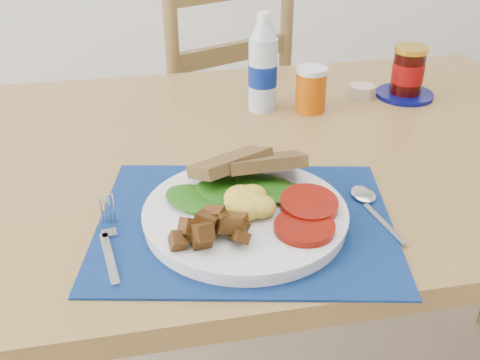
# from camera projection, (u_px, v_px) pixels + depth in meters

# --- Properties ---
(table) EXTENTS (1.40, 0.90, 0.75)m
(table) POSITION_uv_depth(u_px,v_px,m) (260.00, 183.00, 1.14)
(table) COLOR brown
(table) RESTS_ON ground
(chair_far) EXTENTS (0.57, 0.56, 1.19)m
(chair_far) POSITION_uv_depth(u_px,v_px,m) (212.00, 91.00, 1.76)
(chair_far) COLOR brown
(chair_far) RESTS_ON ground
(placemat) EXTENTS (0.51, 0.44, 0.00)m
(placemat) POSITION_uv_depth(u_px,v_px,m) (245.00, 222.00, 0.86)
(placemat) COLOR black
(placemat) RESTS_ON table
(breakfast_plate) EXTENTS (0.31, 0.31, 0.07)m
(breakfast_plate) POSITION_uv_depth(u_px,v_px,m) (242.00, 211.00, 0.85)
(breakfast_plate) COLOR silver
(breakfast_plate) RESTS_ON placemat
(fork) EXTENTS (0.03, 0.17, 0.00)m
(fork) POSITION_uv_depth(u_px,v_px,m) (109.00, 242.00, 0.81)
(fork) COLOR #B2B5BA
(fork) RESTS_ON placemat
(spoon) EXTENTS (0.04, 0.17, 0.00)m
(spoon) POSITION_uv_depth(u_px,v_px,m) (370.00, 204.00, 0.90)
(spoon) COLOR #B2B5BA
(spoon) RESTS_ON placemat
(water_bottle) EXTENTS (0.06, 0.06, 0.21)m
(water_bottle) POSITION_uv_depth(u_px,v_px,m) (263.00, 68.00, 1.20)
(water_bottle) COLOR #ADBFCC
(water_bottle) RESTS_ON table
(juice_glass) EXTENTS (0.07, 0.07, 0.09)m
(juice_glass) POSITION_uv_depth(u_px,v_px,m) (311.00, 91.00, 1.22)
(juice_glass) COLOR #AF4504
(juice_glass) RESTS_ON table
(ramekin) EXTENTS (0.06, 0.06, 0.03)m
(ramekin) POSITION_uv_depth(u_px,v_px,m) (361.00, 92.00, 1.30)
(ramekin) COLOR #BFAE8C
(ramekin) RESTS_ON table
(jam_on_saucer) EXTENTS (0.13, 0.13, 0.12)m
(jam_on_saucer) POSITION_uv_depth(u_px,v_px,m) (407.00, 75.00, 1.29)
(jam_on_saucer) COLOR #050954
(jam_on_saucer) RESTS_ON table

